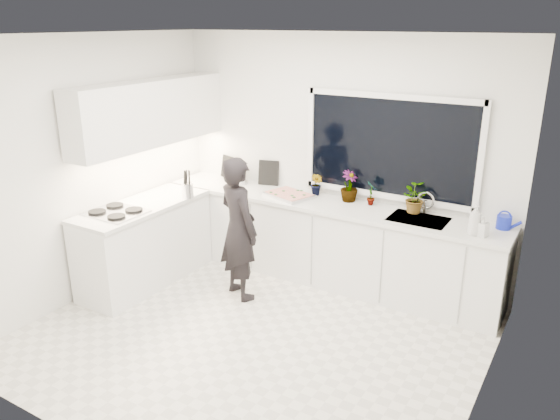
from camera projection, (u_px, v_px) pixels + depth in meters
The scene contains 25 objects.
floor at pixel (253, 337), 5.13m from camera, with size 4.00×3.50×0.02m, color beige.
wall_back at pixel (339, 158), 6.10m from camera, with size 4.00×0.02×2.70m, color white.
wall_left at pixel (90, 169), 5.66m from camera, with size 0.02×3.50×2.70m, color white.
wall_right at pixel (496, 248), 3.69m from camera, with size 0.02×3.50×2.70m, color white.
ceiling at pixel (247, 34), 4.23m from camera, with size 4.00×3.50×0.02m, color white.
window at pixel (390, 147), 5.71m from camera, with size 1.80×0.02×1.00m, color black.
base_cabinets_back at pixel (324, 242), 6.15m from camera, with size 3.92×0.58×0.88m, color white.
base_cabinets_left at pixel (145, 245), 6.08m from camera, with size 0.58×1.60×0.88m, color white.
countertop_back at pixel (325, 204), 5.99m from camera, with size 3.94×0.62×0.04m, color silver.
countertop_left at pixel (142, 206), 5.92m from camera, with size 0.62×1.60×0.04m, color silver.
upper_cabinets at pixel (150, 113), 5.95m from camera, with size 0.34×2.10×0.70m, color white.
sink at pixel (418, 224), 5.49m from camera, with size 0.58×0.42×0.14m, color silver.
faucet at pixel (425, 203), 5.60m from camera, with size 0.03×0.03×0.22m, color silver.
stovetop at pixel (116, 212), 5.64m from camera, with size 0.56×0.48×0.03m, color black.
person at pixel (239, 229), 5.66m from camera, with size 0.56×0.36×1.52m, color black.
pizza_tray at pixel (289, 195), 6.18m from camera, with size 0.51×0.38×0.03m, color silver.
pizza at pixel (289, 194), 6.17m from camera, with size 0.47×0.33×0.01m, color #CC421B.
watering_can at pixel (504, 222), 5.20m from camera, with size 0.14×0.14×0.13m, color #1220AD.
paper_towel_roll at pixel (240, 173), 6.62m from camera, with size 0.11×0.11×0.26m, color white.
knife_block at pixel (234, 173), 6.71m from camera, with size 0.13×0.10×0.22m, color #8E6042.
utensil_crock at pixel (188, 190), 6.12m from camera, with size 0.13×0.13×0.16m, color #A9A9AD.
picture_frame_large at pixel (227, 167), 6.87m from camera, with size 0.22×0.02×0.28m, color black.
picture_frame_small at pixel (269, 173), 6.57m from camera, with size 0.25×0.02×0.30m, color black.
herb_plants at pixel (378, 192), 5.80m from camera, with size 1.39×0.34×0.34m.
soap_bottles at pixel (477, 221), 5.02m from camera, with size 0.21×0.16×0.30m.
Camera 1 is at (2.52, -3.67, 2.81)m, focal length 35.00 mm.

